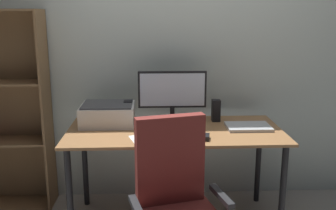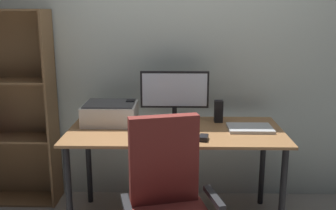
% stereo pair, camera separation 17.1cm
% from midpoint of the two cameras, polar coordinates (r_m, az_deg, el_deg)
% --- Properties ---
extents(back_wall, '(6.40, 0.10, 2.60)m').
position_cam_midpoint_polar(back_wall, '(3.24, -1.05, 8.70)').
color(back_wall, beige).
rests_on(back_wall, ground).
extents(desk, '(1.56, 0.73, 0.74)m').
position_cam_midpoint_polar(desk, '(2.84, -0.71, -5.26)').
color(desk, olive).
rests_on(desk, ground).
extents(monitor, '(0.53, 0.20, 0.40)m').
position_cam_midpoint_polar(monitor, '(2.97, -1.01, 1.81)').
color(monitor, black).
rests_on(monitor, desk).
extents(keyboard, '(0.29, 0.12, 0.02)m').
position_cam_midpoint_polar(keyboard, '(2.60, -1.19, -4.92)').
color(keyboard, black).
rests_on(keyboard, desk).
extents(mouse, '(0.07, 0.10, 0.03)m').
position_cam_midpoint_polar(mouse, '(2.60, 3.63, -4.78)').
color(mouse, black).
rests_on(mouse, desk).
extents(coffee_mug, '(0.10, 0.09, 0.09)m').
position_cam_midpoint_polar(coffee_mug, '(2.84, 0.18, -2.58)').
color(coffee_mug, '#285193').
rests_on(coffee_mug, desk).
extents(laptop, '(0.32, 0.23, 0.02)m').
position_cam_midpoint_polar(laptop, '(2.89, 10.13, -3.19)').
color(laptop, '#B7BABC').
rests_on(laptop, desk).
extents(speaker_left, '(0.06, 0.07, 0.17)m').
position_cam_midpoint_polar(speaker_left, '(3.01, -7.52, -0.96)').
color(speaker_left, black).
rests_on(speaker_left, desk).
extents(speaker_right, '(0.06, 0.07, 0.17)m').
position_cam_midpoint_polar(speaker_right, '(3.03, 5.50, -0.82)').
color(speaker_right, black).
rests_on(speaker_right, desk).
extents(printer, '(0.40, 0.34, 0.16)m').
position_cam_midpoint_polar(printer, '(2.98, -10.51, -1.32)').
color(printer, silver).
rests_on(printer, desk).
extents(paper_sheet, '(0.29, 0.34, 0.00)m').
position_cam_midpoint_polar(paper_sheet, '(2.57, -4.75, -5.34)').
color(paper_sheet, white).
rests_on(paper_sheet, desk).
extents(bookshelf, '(0.73, 0.28, 1.60)m').
position_cam_midpoint_polar(bookshelf, '(3.41, -24.96, -1.14)').
color(bookshelf, brown).
rests_on(bookshelf, ground).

